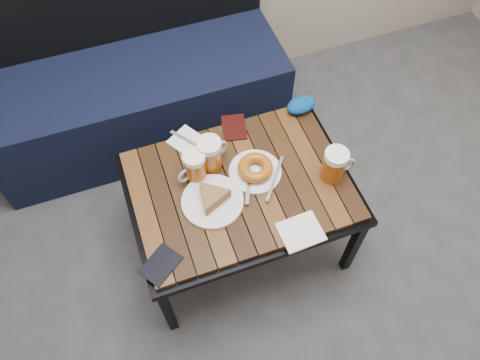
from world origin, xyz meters
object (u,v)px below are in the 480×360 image
object	(u,v)px
beer_mug_centre	(210,154)
beer_mug_right	(335,165)
bench	(137,94)
beer_mug_left	(194,167)
plate_bagel	(255,170)
passport_navy	(161,265)
knit_pouch	(301,105)
plate_pie	(212,199)
cafe_table	(240,190)
passport_burgundy	(234,127)

from	to	relation	value
beer_mug_centre	beer_mug_right	size ratio (longest dim) A/B	1.02
bench	beer_mug_left	bearing A→B (deg)	-80.71
beer_mug_left	plate_bagel	size ratio (longest dim) A/B	0.55
beer_mug_right	passport_navy	xyz separation A→B (m)	(-0.70, -0.13, -0.07)
bench	knit_pouch	bearing A→B (deg)	-39.41
plate_bagel	plate_pie	bearing A→B (deg)	-160.47
cafe_table	plate_bagel	distance (m)	0.10
passport_burgundy	knit_pouch	world-z (taller)	knit_pouch
beer_mug_right	plate_bagel	bearing A→B (deg)	165.61
bench	plate_bagel	bearing A→B (deg)	-66.08
passport_navy	knit_pouch	distance (m)	0.86
beer_mug_centre	beer_mug_left	bearing A→B (deg)	178.33
cafe_table	plate_pie	distance (m)	0.15
cafe_table	passport_navy	world-z (taller)	passport_navy
beer_mug_left	passport_burgundy	distance (m)	0.28
passport_navy	bench	bearing A→B (deg)	138.58
plate_pie	passport_burgundy	world-z (taller)	plate_pie
bench	passport_burgundy	xyz separation A→B (m)	(0.32, -0.51, 0.20)
plate_pie	bench	bearing A→B (deg)	99.61
plate_bagel	beer_mug_right	bearing A→B (deg)	-21.74
plate_bagel	passport_navy	distance (m)	0.49
cafe_table	plate_bagel	size ratio (longest dim) A/B	3.46
bench	beer_mug_centre	distance (m)	0.73
beer_mug_centre	plate_bagel	xyz separation A→B (m)	(0.14, -0.09, -0.05)
plate_bagel	beer_mug_left	bearing A→B (deg)	164.55
beer_mug_centre	passport_burgundy	xyz separation A→B (m)	(0.14, 0.14, -0.07)
beer_mug_left	knit_pouch	world-z (taller)	beer_mug_left
plate_bagel	knit_pouch	size ratio (longest dim) A/B	1.87
cafe_table	plate_pie	bearing A→B (deg)	-161.34
plate_bagel	beer_mug_centre	bearing A→B (deg)	147.71
plate_pie	knit_pouch	size ratio (longest dim) A/B	1.75
beer_mug_right	beer_mug_left	bearing A→B (deg)	168.36
plate_pie	beer_mug_centre	bearing A→B (deg)	73.72
beer_mug_left	passport_burgundy	size ratio (longest dim) A/B	1.03
beer_mug_left	plate_pie	bearing A→B (deg)	79.71
cafe_table	beer_mug_centre	distance (m)	0.18
beer_mug_centre	plate_bagel	size ratio (longest dim) A/B	0.60
plate_pie	plate_bagel	size ratio (longest dim) A/B	0.94
beer_mug_centre	beer_mug_right	distance (m)	0.46
passport_navy	knit_pouch	xyz separation A→B (m)	(0.72, 0.47, 0.03)
plate_bagel	passport_burgundy	distance (m)	0.23
beer_mug_right	passport_burgundy	xyz separation A→B (m)	(-0.27, 0.34, -0.07)
knit_pouch	beer_mug_left	bearing A→B (deg)	-161.15
cafe_table	beer_mug_left	world-z (taller)	beer_mug_left
bench	beer_mug_right	world-z (taller)	bench
bench	cafe_table	size ratio (longest dim) A/B	1.67
plate_pie	passport_burgundy	bearing A→B (deg)	58.00
beer_mug_left	plate_bagel	world-z (taller)	beer_mug_left
cafe_table	passport_burgundy	xyz separation A→B (m)	(0.07, 0.26, 0.05)
bench	plate_bagel	distance (m)	0.84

